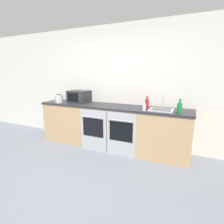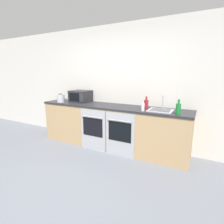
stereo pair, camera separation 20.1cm
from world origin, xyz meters
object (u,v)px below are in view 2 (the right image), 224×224
at_px(microwave, 81,96).
at_px(bottle_green, 178,109).
at_px(oven_right, 120,135).
at_px(bottle_red, 146,104).
at_px(bottle_clear, 143,107).
at_px(kettle, 61,98).
at_px(oven_left, 93,130).
at_px(sink, 161,110).

height_order(microwave, bottle_green, microwave).
height_order(oven_right, bottle_red, bottle_red).
bearing_deg(bottle_clear, oven_right, -164.42).
xyz_separation_m(microwave, bottle_green, (2.23, -0.31, -0.03)).
bearing_deg(microwave, bottle_clear, -10.77).
relative_size(bottle_red, kettle, 1.22).
height_order(oven_left, oven_right, same).
bearing_deg(oven_left, oven_right, 0.00).
relative_size(microwave, bottle_clear, 2.41).
distance_m(oven_left, bottle_red, 1.21).
height_order(oven_right, bottle_clear, bottle_clear).
bearing_deg(oven_right, oven_left, 180.00).
bearing_deg(sink, bottle_green, -26.58).
bearing_deg(bottle_clear, sink, 30.04).
height_order(microwave, bottle_clear, microwave).
relative_size(oven_left, bottle_red, 3.61).
bearing_deg(kettle, bottle_green, -0.78).
height_order(bottle_red, sink, sink).
height_order(microwave, bottle_red, microwave).
relative_size(bottle_green, sink, 0.59).
height_order(microwave, sink, microwave).
height_order(bottle_green, bottle_clear, bottle_green).
relative_size(bottle_red, bottle_clear, 1.25).
xyz_separation_m(bottle_red, bottle_clear, (-0.00, -0.20, -0.02)).
height_order(oven_left, kettle, kettle).
height_order(bottle_red, kettle, bottle_red).
bearing_deg(bottle_red, bottle_green, -17.91).
distance_m(microwave, sink, 1.92).
xyz_separation_m(oven_left, microwave, (-0.62, 0.42, 0.62)).
xyz_separation_m(oven_left, bottle_red, (1.01, 0.31, 0.58)).
bearing_deg(bottle_red, sink, -7.01).
height_order(oven_left, microwave, microwave).
xyz_separation_m(oven_left, bottle_clear, (1.01, 0.11, 0.56)).
bearing_deg(oven_left, microwave, 145.77).
bearing_deg(microwave, bottle_red, -3.94).
bearing_deg(sink, oven_right, -158.04).
relative_size(bottle_green, bottle_red, 1.05).
distance_m(microwave, bottle_red, 1.64).
xyz_separation_m(bottle_clear, kettle, (-2.00, 0.04, 0.02)).
distance_m(oven_right, bottle_clear, 0.69).
bearing_deg(bottle_green, kettle, 179.22).
bearing_deg(microwave, sink, -4.39).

